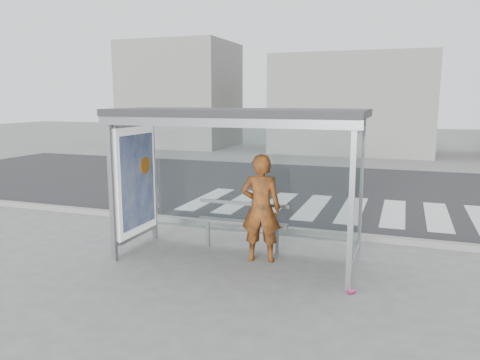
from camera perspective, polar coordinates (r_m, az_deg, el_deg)
name	(u,v)px	position (r m, az deg, el deg)	size (l,w,h in m)	color
ground	(236,260)	(8.28, -0.47, -9.76)	(80.00, 80.00, 0.00)	slate
road	(312,188)	(14.84, 8.79, -1.03)	(30.00, 10.00, 0.01)	#232325
curb	(267,228)	(10.03, 3.35, -5.89)	(30.00, 0.18, 0.12)	gray
crosswalk	(332,208)	(12.27, 11.19, -3.41)	(7.55, 3.00, 0.00)	silver
bus_shelter	(217,146)	(8.03, -2.84, 4.15)	(4.25, 1.65, 2.62)	gray
building_left	(181,95)	(28.32, -7.20, 10.26)	(6.00, 5.00, 6.00)	gray
building_center	(353,104)	(25.47, 13.64, 8.98)	(8.00, 5.00, 5.00)	gray
person	(261,208)	(8.02, 2.56, -3.44)	(0.68, 0.45, 1.87)	orange
bench	(242,222)	(8.68, 0.25, -5.14)	(1.74, 0.22, 0.90)	slate
soda_can	(351,292)	(7.13, 13.43, -13.10)	(0.07, 0.07, 0.12)	#E04284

